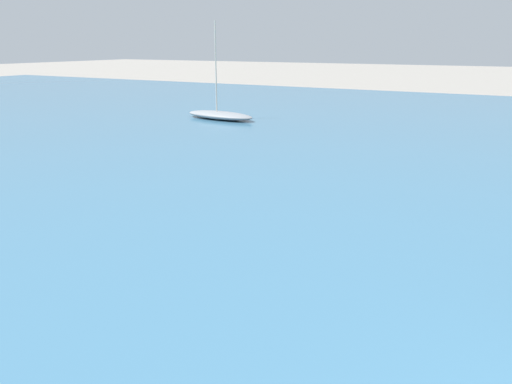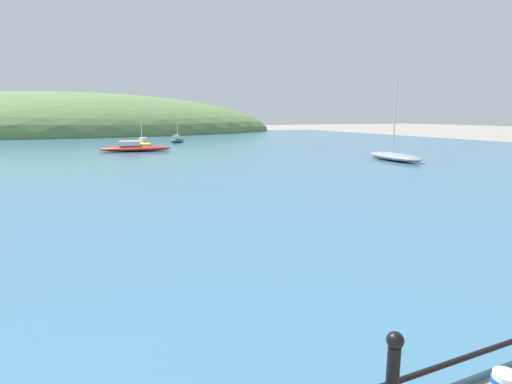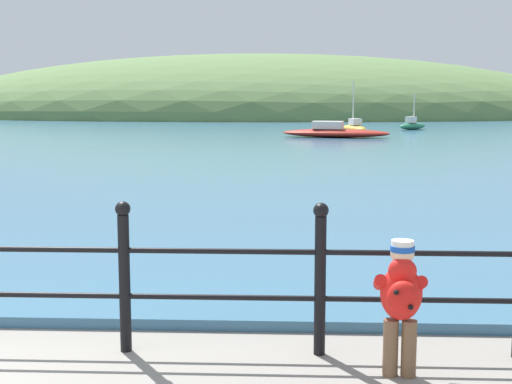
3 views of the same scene
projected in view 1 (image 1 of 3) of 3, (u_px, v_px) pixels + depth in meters
boat_blue_hull at (220, 115)px, 27.60m from camera, size 1.96×4.48×5.21m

